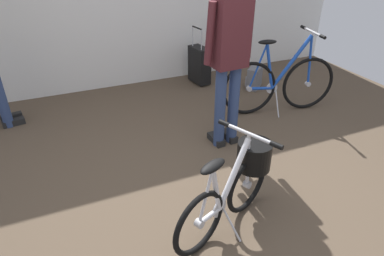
{
  "coord_description": "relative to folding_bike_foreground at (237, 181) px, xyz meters",
  "views": [
    {
      "loc": [
        -0.94,
        -2.05,
        1.94
      ],
      "look_at": [
        0.0,
        0.17,
        0.55
      ],
      "focal_mm": 31.51,
      "sensor_mm": 36.0,
      "label": 1
    }
  ],
  "objects": [
    {
      "name": "ground_plane",
      "position": [
        -0.12,
        0.39,
        -0.37
      ],
      "size": [
        6.97,
        6.97,
        0.0
      ],
      "primitive_type": "plane",
      "color": "brown"
    },
    {
      "name": "folding_bike_foreground",
      "position": [
        0.0,
        0.0,
        0.0
      ],
      "size": [
        0.98,
        0.58,
        0.75
      ],
      "color": "black",
      "rests_on": "ground_plane"
    },
    {
      "name": "display_bike_left",
      "position": [
        1.4,
        1.42,
        0.01
      ],
      "size": [
        1.42,
        0.53,
        1.0
      ],
      "color": "black",
      "rests_on": "ground_plane"
    },
    {
      "name": "visitor_browsing",
      "position": [
        0.45,
        1.01,
        0.65
      ],
      "size": [
        0.54,
        0.29,
        1.76
      ],
      "color": "navy",
      "rests_on": "ground_plane"
    },
    {
      "name": "rolling_suitcase",
      "position": [
        0.89,
        2.65,
        -0.08
      ],
      "size": [
        0.23,
        0.38,
        0.83
      ],
      "color": "black",
      "rests_on": "ground_plane"
    },
    {
      "name": "backpack_on_floor",
      "position": [
        1.55,
        2.18,
        -0.22
      ],
      "size": [
        0.33,
        0.32,
        0.31
      ],
      "color": "slate",
      "rests_on": "ground_plane"
    }
  ]
}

